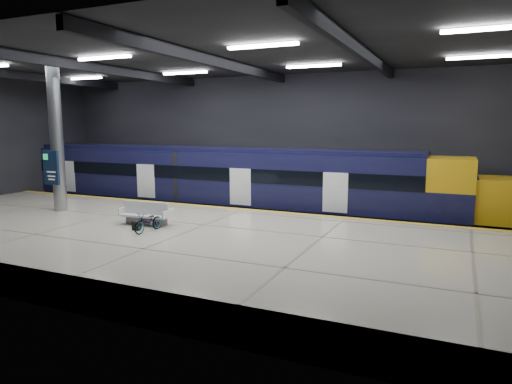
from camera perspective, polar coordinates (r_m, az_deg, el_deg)
The scene contains 10 objects.
ground at distance 20.06m, azimuth -4.92°, elevation -6.60°, with size 30.00×30.00×0.00m, color black.
room_shell at distance 19.39m, azimuth -5.13°, elevation 9.96°, with size 30.10×16.10×8.05m.
platform at distance 17.85m, azimuth -8.84°, elevation -6.75°, with size 30.00×11.00×1.10m, color beige.
safety_strip at distance 22.20m, azimuth -1.52°, elevation -2.17°, with size 30.00×0.40×0.01m, color gold.
rails at distance 24.87m, azimuth 1.22°, elevation -3.43°, with size 30.00×1.52×0.16m.
train at distance 25.39m, azimuth -3.02°, elevation 1.33°, with size 29.40×2.84×3.79m.
bench at distance 19.35m, azimuth -13.53°, elevation -3.00°, with size 2.21×1.00×0.96m.
bicycle at distance 18.03m, azimuth -13.29°, elevation -3.62°, with size 0.53×1.52×0.80m, color #99999E.
pannier_bag at distance 18.44m, azimuth -14.75°, elevation -4.12°, with size 0.30×0.18×0.35m, color black.
info_column at distance 23.60m, azimuth -23.70°, elevation 5.95°, with size 0.90×0.78×6.90m.
Camera 1 is at (9.41, -16.94, 5.20)m, focal length 32.00 mm.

